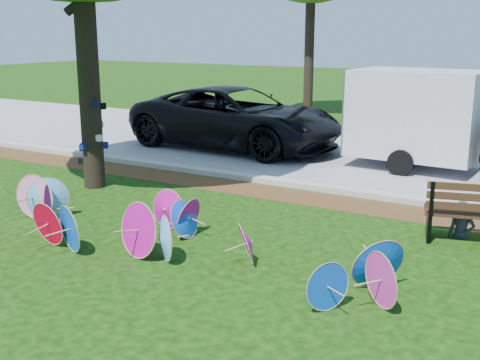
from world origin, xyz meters
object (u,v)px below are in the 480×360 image
(cargo_trailer, at_px, (416,114))
(person_left, at_px, (464,203))
(black_van, at_px, (236,118))
(parasol_pile, at_px, (146,225))

(cargo_trailer, relative_size, person_left, 2.56)
(black_van, height_order, cargo_trailer, cargo_trailer)
(black_van, relative_size, cargo_trailer, 2.10)
(parasol_pile, relative_size, person_left, 6.22)
(cargo_trailer, bearing_deg, parasol_pile, -102.18)
(black_van, xyz_separation_m, cargo_trailer, (4.98, -0.02, 0.47))
(person_left, bearing_deg, cargo_trailer, 104.57)
(parasol_pile, xyz_separation_m, black_van, (-2.94, 7.61, 0.48))
(black_van, height_order, person_left, black_van)
(parasol_pile, bearing_deg, cargo_trailer, 75.02)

